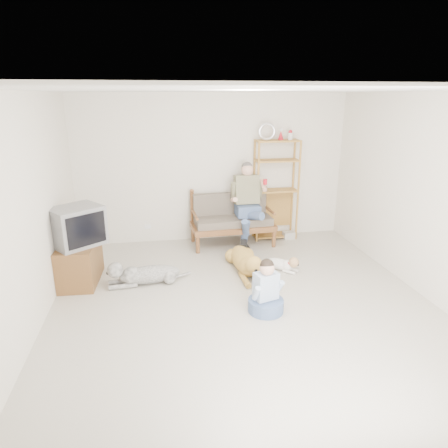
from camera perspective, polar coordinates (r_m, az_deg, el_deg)
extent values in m
plane|color=beige|center=(5.33, 2.98, -11.83)|extent=(5.50, 5.50, 0.00)
plane|color=white|center=(4.64, 3.54, 18.57)|extent=(5.50, 5.50, 0.00)
plane|color=beige|center=(7.45, -1.58, 7.89)|extent=(5.00, 0.00, 5.00)
plane|color=beige|center=(2.43, 18.56, -15.26)|extent=(5.00, 0.00, 5.00)
plane|color=beige|center=(4.91, -26.53, 0.69)|extent=(0.00, 5.50, 5.50)
plane|color=beige|center=(5.89, 27.68, 3.15)|extent=(0.00, 5.50, 5.50)
cube|color=brown|center=(7.34, 1.25, -0.32)|extent=(1.53, 0.76, 0.10)
cube|color=#615649|center=(7.30, 1.26, 0.53)|extent=(1.40, 0.66, 0.13)
cube|color=#615649|center=(7.46, 0.91, 2.80)|extent=(1.38, 0.18, 0.45)
cylinder|color=brown|center=(7.47, 0.84, 4.40)|extent=(1.40, 0.11, 0.05)
cylinder|color=brown|center=(7.03, -3.90, -2.93)|extent=(0.07, 0.07, 0.30)
cylinder|color=brown|center=(7.49, -4.45, 1.00)|extent=(0.07, 0.07, 0.95)
cylinder|color=brown|center=(7.29, 7.11, -2.24)|extent=(0.07, 0.07, 0.30)
cylinder|color=brown|center=(7.74, 5.92, 1.52)|extent=(0.07, 0.07, 0.95)
cube|color=#495A85|center=(7.28, 3.38, 1.99)|extent=(0.42, 0.39, 0.21)
cube|color=gray|center=(7.28, 3.25, 4.96)|extent=(0.44, 0.30, 0.55)
sphere|color=tan|center=(7.18, 3.36, 7.73)|extent=(0.22, 0.22, 0.22)
sphere|color=#534D49|center=(7.19, 3.32, 8.09)|extent=(0.20, 0.20, 0.20)
cylinder|color=red|center=(7.10, 5.91, 6.02)|extent=(0.07, 0.07, 0.09)
cube|color=#AB7635|center=(7.45, 7.70, 11.70)|extent=(0.80, 0.33, 0.03)
torus|color=silver|center=(7.37, 6.16, 12.98)|extent=(0.32, 0.05, 0.32)
cone|color=red|center=(7.45, 8.12, 12.42)|extent=(0.10, 0.10, 0.17)
cylinder|color=#AB7635|center=(7.35, 4.86, 4.42)|extent=(0.04, 0.04, 1.88)
cylinder|color=#AB7635|center=(7.64, 4.28, 4.95)|extent=(0.04, 0.04, 1.88)
cylinder|color=#AB7635|center=(7.58, 10.56, 4.60)|extent=(0.04, 0.04, 1.88)
cylinder|color=#AB7635|center=(7.86, 9.80, 5.11)|extent=(0.04, 0.04, 1.88)
cube|color=silver|center=(7.82, 9.21, -1.59)|extent=(0.23, 0.17, 0.13)
cube|color=brown|center=(6.26, -19.87, -5.21)|extent=(0.55, 0.93, 0.60)
cube|color=brown|center=(6.11, -22.42, -6.08)|extent=(0.04, 0.40, 0.50)
cube|color=brown|center=(6.51, -21.65, -4.54)|extent=(0.04, 0.40, 0.50)
cube|color=slate|center=(6.03, -20.32, -0.27)|extent=(0.86, 0.83, 0.56)
cube|color=black|center=(5.80, -19.07, -0.83)|extent=(0.46, 0.37, 0.45)
cube|color=white|center=(7.62, -10.84, -0.36)|extent=(0.12, 0.02, 0.08)
ellipsoid|color=gold|center=(6.35, 2.89, -5.17)|extent=(0.39, 1.02, 0.32)
sphere|color=gold|center=(6.07, 3.61, -6.08)|extent=(0.32, 0.32, 0.32)
sphere|color=gold|center=(5.79, 4.29, -5.82)|extent=(0.25, 0.25, 0.25)
ellipsoid|color=gold|center=(5.70, 4.59, -6.50)|extent=(0.12, 0.18, 0.10)
cylinder|color=gold|center=(6.84, 1.82, -4.28)|extent=(0.20, 0.39, 0.05)
ellipsoid|color=gold|center=(5.79, 3.38, -5.80)|extent=(0.06, 0.08, 0.12)
ellipsoid|color=gold|center=(5.84, 5.05, -5.65)|extent=(0.06, 0.08, 0.12)
ellipsoid|color=silver|center=(6.01, -10.51, -7.09)|extent=(0.92, 0.40, 0.27)
sphere|color=silver|center=(5.99, -13.06, -7.19)|extent=(0.27, 0.27, 0.27)
sphere|color=silver|center=(5.94, -15.29, -6.37)|extent=(0.23, 0.23, 0.23)
ellipsoid|color=silver|center=(5.95, -16.27, -6.66)|extent=(0.18, 0.12, 0.09)
cylinder|color=silver|center=(6.10, -6.29, -7.34)|extent=(0.34, 0.20, 0.04)
ellipsoid|color=silver|center=(6.01, -15.10, -6.05)|extent=(0.08, 0.06, 0.11)
ellipsoid|color=silver|center=(5.87, -15.03, -6.66)|extent=(0.08, 0.06, 0.11)
ellipsoid|color=silver|center=(6.43, 7.89, -5.69)|extent=(0.46, 0.46, 0.18)
sphere|color=silver|center=(6.38, 8.98, -5.85)|extent=(0.18, 0.18, 0.18)
sphere|color=tan|center=(6.30, 9.93, -5.43)|extent=(0.16, 0.16, 0.16)
ellipsoid|color=tan|center=(6.28, 10.52, -5.70)|extent=(0.13, 0.13, 0.06)
cylinder|color=silver|center=(6.55, 6.12, -5.69)|extent=(0.17, 0.10, 0.03)
cone|color=tan|center=(6.24, 9.60, -5.17)|extent=(0.05, 0.05, 0.06)
cone|color=tan|center=(6.34, 10.03, -4.83)|extent=(0.05, 0.05, 0.06)
torus|color=red|center=(6.32, 9.74, -5.49)|extent=(0.15, 0.15, 0.02)
cylinder|color=#495A85|center=(5.23, 5.98, -11.50)|extent=(0.46, 0.46, 0.17)
cube|color=silver|center=(5.12, 6.02, -8.76)|extent=(0.33, 0.26, 0.35)
sphere|color=tan|center=(5.00, 6.17, -6.31)|extent=(0.19, 0.19, 0.19)
sphere|color=black|center=(5.00, 6.15, -5.94)|extent=(0.18, 0.18, 0.18)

